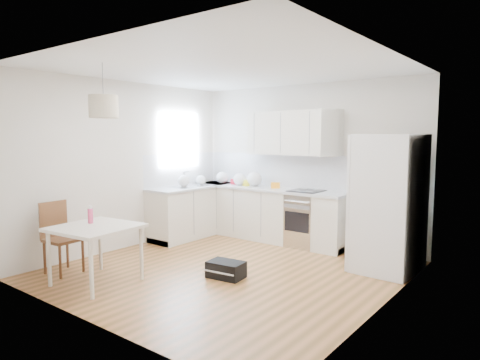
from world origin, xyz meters
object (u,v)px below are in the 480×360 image
(dining_chair, at_px, (63,238))
(gym_bag, at_px, (226,270))
(refrigerator, at_px, (390,203))
(dining_table, at_px, (95,232))

(dining_chair, xyz_separation_m, gym_bag, (1.84, 1.17, -0.37))
(refrigerator, distance_m, dining_table, 3.86)
(refrigerator, height_order, gym_bag, refrigerator)
(dining_table, distance_m, dining_chair, 0.71)
(refrigerator, xyz_separation_m, gym_bag, (-1.55, -1.60, -0.82))
(refrigerator, relative_size, dining_chair, 1.94)
(dining_table, height_order, gym_bag, dining_table)
(dining_table, bearing_deg, refrigerator, 39.83)
(dining_table, xyz_separation_m, gym_bag, (1.15, 1.14, -0.54))
(dining_table, height_order, dining_chair, dining_chair)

